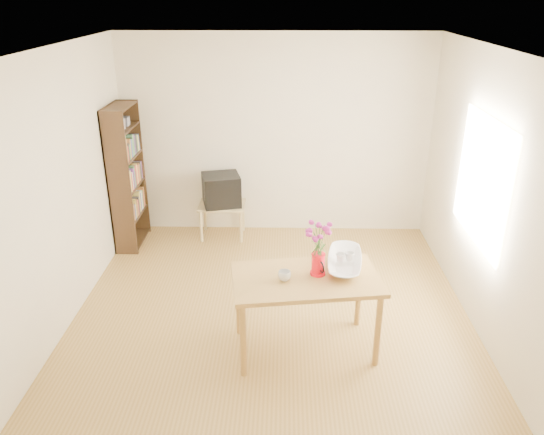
{
  "coord_description": "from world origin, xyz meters",
  "views": [
    {
      "loc": [
        0.12,
        -4.47,
        3.07
      ],
      "look_at": [
        0.0,
        0.3,
        1.0
      ],
      "focal_mm": 35.0,
      "sensor_mm": 36.0,
      "label": 1
    }
  ],
  "objects_px": {
    "pitcher": "(318,265)",
    "television": "(221,189)",
    "bowl": "(346,243)",
    "mug": "(285,276)",
    "table": "(306,286)"
  },
  "relations": [
    {
      "from": "television",
      "to": "mug",
      "type": "bearing_deg",
      "value": -85.67
    },
    {
      "from": "pitcher",
      "to": "television",
      "type": "distance_m",
      "value": 2.61
    },
    {
      "from": "table",
      "to": "mug",
      "type": "bearing_deg",
      "value": -170.94
    },
    {
      "from": "pitcher",
      "to": "television",
      "type": "height_order",
      "value": "pitcher"
    },
    {
      "from": "pitcher",
      "to": "mug",
      "type": "height_order",
      "value": "pitcher"
    },
    {
      "from": "table",
      "to": "bowl",
      "type": "relative_size",
      "value": 2.99
    },
    {
      "from": "table",
      "to": "bowl",
      "type": "bearing_deg",
      "value": 25.03
    },
    {
      "from": "table",
      "to": "pitcher",
      "type": "bearing_deg",
      "value": 21.04
    },
    {
      "from": "bowl",
      "to": "table",
      "type": "bearing_deg",
      "value": -146.8
    },
    {
      "from": "television",
      "to": "table",
      "type": "bearing_deg",
      "value": -81.29
    },
    {
      "from": "mug",
      "to": "bowl",
      "type": "distance_m",
      "value": 0.64
    },
    {
      "from": "table",
      "to": "television",
      "type": "distance_m",
      "value": 2.61
    },
    {
      "from": "bowl",
      "to": "mug",
      "type": "bearing_deg",
      "value": -151.88
    },
    {
      "from": "table",
      "to": "bowl",
      "type": "height_order",
      "value": "bowl"
    },
    {
      "from": "pitcher",
      "to": "bowl",
      "type": "xyz_separation_m",
      "value": [
        0.25,
        0.18,
        0.12
      ]
    }
  ]
}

